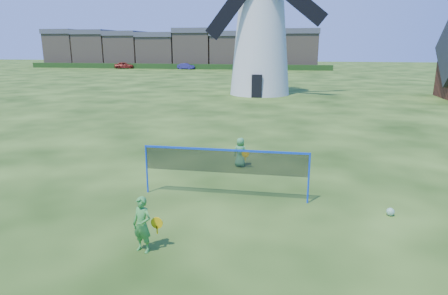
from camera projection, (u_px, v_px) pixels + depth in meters
name	position (u px, v px, depth m)	size (l,w,h in m)	color
ground	(215.00, 199.00, 12.03)	(220.00, 220.00, 0.00)	black
windmill	(261.00, 30.00, 36.34)	(11.71, 5.63, 16.71)	silver
badminton_net	(225.00, 162.00, 11.84)	(5.05, 0.05, 1.55)	blue
player_girl	(142.00, 225.00, 8.80)	(0.69, 0.44, 1.31)	green
player_boy	(240.00, 152.00, 15.08)	(0.67, 0.48, 1.14)	#4A9A54
play_ball	(390.00, 212.00, 10.80)	(0.22, 0.22, 0.22)	green
terraced_houses	(177.00, 49.00, 83.56)	(58.57, 8.40, 8.00)	#8A745C
hedge	(173.00, 66.00, 78.55)	(62.00, 0.80, 1.00)	#193814
car_left	(124.00, 65.00, 79.64)	(1.55, 3.86, 1.31)	maroon
car_right	(186.00, 66.00, 77.49)	(1.21, 3.47, 1.14)	navy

